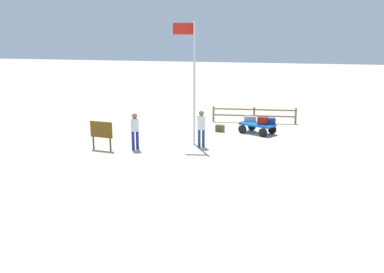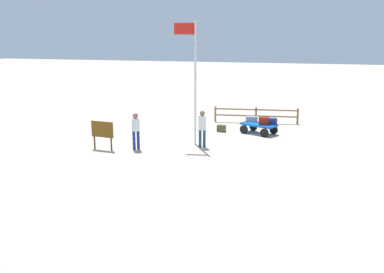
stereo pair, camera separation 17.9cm
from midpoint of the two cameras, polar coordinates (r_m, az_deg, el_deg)
The scene contains 11 objects.
ground_plane at distance 22.61m, azimuth 4.47°, elevation -0.16°, with size 120.00×120.00×0.00m, color #B8AD98.
luggage_cart at distance 23.66m, azimuth 8.94°, elevation 1.33°, with size 2.06×1.72×0.55m.
suitcase_olive at distance 23.57m, azimuth 10.68°, elevation 1.98°, with size 0.56×0.47×0.32m.
suitcase_tan at distance 24.11m, azimuth 8.06°, elevation 2.29°, with size 0.63×0.31×0.29m.
suitcase_navy at distance 23.39m, azimuth 9.65°, elevation 2.03°, with size 0.54×0.33×0.39m.
suitcase_maroon at distance 23.94m, azimuth 4.10°, elevation 1.07°, with size 0.49×0.37×0.37m.
worker_lead at distance 20.47m, azimuth 1.60°, elevation 1.48°, with size 0.46×0.46×1.76m.
worker_trailing at distance 20.19m, azimuth -7.15°, elevation 1.16°, with size 0.51×0.51×1.73m.
flagpole at distance 20.66m, azimuth 0.40°, elevation 8.34°, with size 1.07×0.18×5.86m.
signboard at distance 20.48m, azimuth -11.45°, elevation 0.70°, with size 1.14×0.19×1.33m.
wooden_fence at distance 26.51m, azimuth 8.59°, elevation 2.98°, with size 5.02×0.66×0.95m.
Camera 2 is at (-4.10, 21.59, 5.27)m, focal length 40.61 mm.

